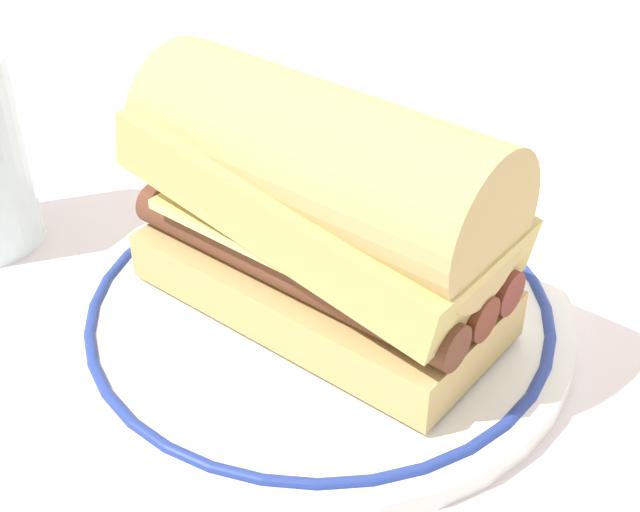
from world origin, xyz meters
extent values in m
plane|color=silver|center=(0.00, 0.00, 0.00)|extent=(1.50, 1.50, 0.00)
cylinder|color=white|center=(-0.03, 0.02, 0.01)|extent=(0.26, 0.26, 0.01)
torus|color=navy|center=(-0.03, 0.02, 0.01)|extent=(0.24, 0.24, 0.01)
cube|color=tan|center=(-0.03, 0.02, 0.03)|extent=(0.19, 0.10, 0.03)
cylinder|color=brown|center=(-0.03, 0.00, 0.05)|extent=(0.19, 0.04, 0.02)
cylinder|color=brown|center=(-0.03, 0.02, 0.05)|extent=(0.19, 0.04, 0.02)
cylinder|color=brown|center=(-0.03, 0.05, 0.05)|extent=(0.19, 0.04, 0.02)
cube|color=#EAD67A|center=(-0.03, 0.02, 0.07)|extent=(0.16, 0.09, 0.01)
cube|color=tan|center=(-0.03, 0.02, 0.08)|extent=(0.20, 0.10, 0.06)
cylinder|color=tan|center=(-0.03, 0.02, 0.10)|extent=(0.19, 0.09, 0.07)
camera|label=1|loc=(0.18, -0.28, 0.31)|focal=51.20mm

